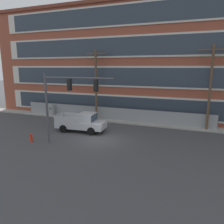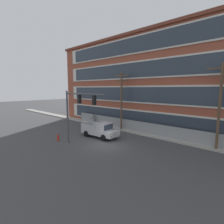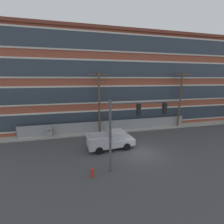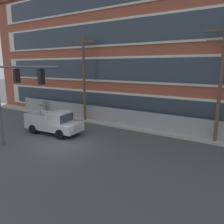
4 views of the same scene
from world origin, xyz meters
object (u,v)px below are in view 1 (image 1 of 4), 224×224
pickup_truck_silver (82,123)px  fire_hydrant (31,138)px  traffic_signal_mast (64,95)px  utility_pole_near_corner (96,82)px  electrical_cabinet (52,111)px  utility_pole_midblock (211,84)px

pickup_truck_silver → fire_hydrant: 5.20m
traffic_signal_mast → fire_hydrant: (-3.34, -0.43, -3.88)m
utility_pole_near_corner → electrical_cabinet: (-6.51, -0.10, -3.93)m
electrical_cabinet → fire_hydrant: 10.17m
pickup_truck_silver → utility_pole_midblock: 13.48m
traffic_signal_mast → fire_hydrant: 5.14m
utility_pole_midblock → electrical_cabinet: (-19.05, -0.20, -4.04)m
utility_pole_near_corner → utility_pole_midblock: (12.53, 0.10, 0.11)m
utility_pole_midblock → pickup_truck_silver: bearing=-157.9°
pickup_truck_silver → electrical_cabinet: pickup_truck_silver is taller
pickup_truck_silver → utility_pole_near_corner: 6.11m
traffic_signal_mast → utility_pole_midblock: utility_pole_midblock is taller
electrical_cabinet → pickup_truck_silver: bearing=-33.3°
utility_pole_midblock → utility_pole_near_corner: bearing=-179.6°
utility_pole_midblock → fire_hydrant: size_ratio=11.09×
utility_pole_near_corner → fire_hydrant: size_ratio=10.93×
utility_pole_near_corner → electrical_cabinet: utility_pole_near_corner is taller
pickup_truck_silver → fire_hydrant: (-2.61, -4.46, -0.55)m
traffic_signal_mast → utility_pole_near_corner: size_ratio=0.72×
utility_pole_near_corner → pickup_truck_silver: bearing=-83.1°
pickup_truck_silver → fire_hydrant: bearing=-120.3°
fire_hydrant → electrical_cabinet: bearing=116.1°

